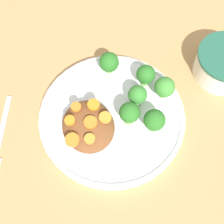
% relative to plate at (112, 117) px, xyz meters
% --- Properties ---
extents(ground_plane, '(4.00, 4.00, 0.00)m').
position_rel_plate_xyz_m(ground_plane, '(0.00, 0.00, -0.01)').
color(ground_plane, tan).
extents(plate, '(0.28, 0.28, 0.02)m').
position_rel_plate_xyz_m(plate, '(0.00, 0.00, 0.00)').
color(plate, white).
rests_on(plate, ground_plane).
extents(stew_mound, '(0.10, 0.11, 0.03)m').
position_rel_plate_xyz_m(stew_mound, '(-0.05, -0.01, 0.02)').
color(stew_mound, brown).
rests_on(stew_mound, plate).
extents(broccoli_floret_0, '(0.04, 0.04, 0.05)m').
position_rel_plate_xyz_m(broccoli_floret_0, '(0.05, 0.01, 0.04)').
color(broccoli_floret_0, '#759E51').
rests_on(broccoli_floret_0, plate).
extents(broccoli_floret_1, '(0.04, 0.04, 0.05)m').
position_rel_plate_xyz_m(broccoli_floret_1, '(0.03, 0.10, 0.04)').
color(broccoli_floret_1, '#7FA85B').
rests_on(broccoli_floret_1, plate).
extents(broccoli_floret_2, '(0.04, 0.04, 0.05)m').
position_rel_plate_xyz_m(broccoli_floret_2, '(0.06, -0.05, 0.04)').
color(broccoli_floret_2, '#759E51').
rests_on(broccoli_floret_2, plate).
extents(broccoli_floret_3, '(0.04, 0.04, 0.06)m').
position_rel_plate_xyz_m(broccoli_floret_3, '(0.03, -0.02, 0.04)').
color(broccoli_floret_3, '#7FA85B').
rests_on(broccoli_floret_3, plate).
extents(broccoli_floret_4, '(0.04, 0.04, 0.05)m').
position_rel_plate_xyz_m(broccoli_floret_4, '(0.11, 0.01, 0.04)').
color(broccoli_floret_4, '#759E51').
rests_on(broccoli_floret_4, plate).
extents(broccoli_floret_5, '(0.04, 0.04, 0.05)m').
position_rel_plate_xyz_m(broccoli_floret_5, '(0.09, 0.05, 0.04)').
color(broccoli_floret_5, '#759E51').
rests_on(broccoli_floret_5, plate).
extents(carrot_slice_0, '(0.03, 0.03, 0.01)m').
position_rel_plate_xyz_m(carrot_slice_0, '(-0.05, -0.02, 0.04)').
color(carrot_slice_0, orange).
rests_on(carrot_slice_0, stew_mound).
extents(carrot_slice_1, '(0.03, 0.03, 0.01)m').
position_rel_plate_xyz_m(carrot_slice_1, '(-0.09, -0.04, 0.04)').
color(carrot_slice_1, orange).
rests_on(carrot_slice_1, stew_mound).
extents(carrot_slice_2, '(0.02, 0.02, 0.01)m').
position_rel_plate_xyz_m(carrot_slice_2, '(-0.06, -0.05, 0.04)').
color(carrot_slice_2, orange).
rests_on(carrot_slice_2, stew_mound).
extents(carrot_slice_3, '(0.02, 0.02, 0.01)m').
position_rel_plate_xyz_m(carrot_slice_3, '(-0.08, -0.00, 0.04)').
color(carrot_slice_3, orange).
rests_on(carrot_slice_3, stew_mound).
extents(carrot_slice_4, '(0.02, 0.02, 0.01)m').
position_rel_plate_xyz_m(carrot_slice_4, '(-0.06, 0.02, 0.04)').
color(carrot_slice_4, orange).
rests_on(carrot_slice_4, stew_mound).
extents(carrot_slice_5, '(0.02, 0.02, 0.01)m').
position_rel_plate_xyz_m(carrot_slice_5, '(-0.03, 0.02, 0.04)').
color(carrot_slice_5, orange).
rests_on(carrot_slice_5, stew_mound).
extents(carrot_slice_6, '(0.02, 0.02, 0.01)m').
position_rel_plate_xyz_m(carrot_slice_6, '(-0.02, -0.02, 0.04)').
color(carrot_slice_6, orange).
rests_on(carrot_slice_6, stew_mound).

